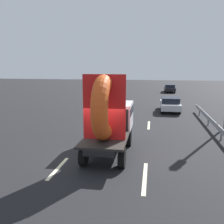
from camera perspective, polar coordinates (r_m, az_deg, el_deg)
name	(u,v)px	position (r m, az deg, el deg)	size (l,w,h in m)	color
ground_plane	(100,158)	(12.57, -2.67, -10.03)	(120.00, 120.00, 0.00)	black
flatbed_truck	(109,117)	(12.72, -0.59, -1.01)	(2.02, 5.14, 3.99)	black
distant_sedan	(170,104)	(24.91, 12.70, 1.81)	(1.76, 4.11, 1.34)	black
guardrail	(214,124)	(18.25, 21.66, -2.48)	(0.10, 14.85, 0.71)	gray
lane_dash_left_near	(58,168)	(11.61, -11.85, -12.04)	(2.44, 0.16, 0.01)	beige
lane_dash_left_far	(99,123)	(19.44, -2.95, -2.55)	(2.82, 0.16, 0.01)	beige
lane_dash_right_near	(145,177)	(10.62, 7.25, -14.12)	(2.98, 0.16, 0.01)	beige
lane_dash_right_far	(149,125)	(19.09, 8.12, -2.89)	(2.55, 0.16, 0.01)	beige
oncoming_car	(170,88)	(41.69, 12.61, 5.20)	(1.62, 3.77, 1.23)	black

